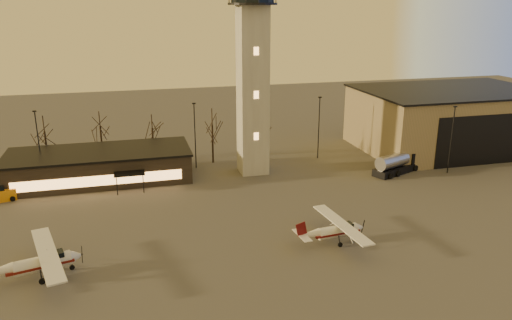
# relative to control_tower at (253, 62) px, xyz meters

# --- Properties ---
(ground) EXTENTS (220.00, 220.00, 0.00)m
(ground) POSITION_rel_control_tower_xyz_m (0.00, -30.00, -16.33)
(ground) COLOR #474441
(ground) RESTS_ON ground
(control_tower) EXTENTS (6.80, 6.80, 32.60)m
(control_tower) POSITION_rel_control_tower_xyz_m (0.00, 0.00, 0.00)
(control_tower) COLOR #999691
(control_tower) RESTS_ON ground
(hangar) EXTENTS (30.60, 20.60, 10.30)m
(hangar) POSITION_rel_control_tower_xyz_m (36.00, 3.98, -11.17)
(hangar) COLOR #8C755B
(hangar) RESTS_ON ground
(terminal) EXTENTS (25.40, 12.20, 4.30)m
(terminal) POSITION_rel_control_tower_xyz_m (-21.99, 1.98, -14.17)
(terminal) COLOR black
(terminal) RESTS_ON ground
(light_poles) EXTENTS (58.50, 12.25, 10.14)m
(light_poles) POSITION_rel_control_tower_xyz_m (0.50, 1.00, -10.92)
(light_poles) COLOR black
(light_poles) RESTS_ON ground
(tree_row) EXTENTS (37.20, 9.20, 8.80)m
(tree_row) POSITION_rel_control_tower_xyz_m (-13.70, 9.16, -10.39)
(tree_row) COLOR black
(tree_row) RESTS_ON ground
(cessna_front) EXTENTS (8.44, 10.65, 2.93)m
(cessna_front) POSITION_rel_control_tower_xyz_m (3.03, -24.65, -15.32)
(cessna_front) COLOR silver
(cessna_front) RESTS_ON ground
(cessna_rear) EXTENTS (9.57, 11.93, 3.30)m
(cessna_rear) POSITION_rel_control_tower_xyz_m (-26.14, -24.30, -15.20)
(cessna_rear) COLOR silver
(cessna_rear) RESTS_ON ground
(fuel_truck) EXTENTS (8.63, 5.36, 3.10)m
(fuel_truck) POSITION_rel_control_tower_xyz_m (20.63, -6.01, -15.10)
(fuel_truck) COLOR black
(fuel_truck) RESTS_ON ground
(service_cart) EXTENTS (3.61, 2.79, 2.06)m
(service_cart) POSITION_rel_control_tower_xyz_m (-34.06, -3.02, -15.54)
(service_cart) COLOR orange
(service_cart) RESTS_ON ground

